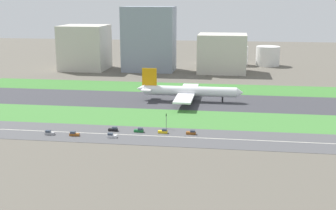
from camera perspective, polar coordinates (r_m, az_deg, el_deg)
ground_plane at (r=275.79m, az=-0.04°, el=0.56°), size 800.00×800.00×0.00m
runway at (r=275.78m, az=-0.04°, el=0.57°), size 280.00×46.00×0.10m
grass_median_north at (r=315.52m, az=1.04°, el=2.21°), size 280.00×36.00×0.10m
grass_median_south at (r=236.46m, az=-1.47°, el=-1.61°), size 280.00×36.00×0.10m
highway at (r=206.24m, az=-2.98°, el=-3.88°), size 280.00×28.00×0.10m
highway_centerline at (r=206.22m, az=-2.98°, el=-3.87°), size 266.00×0.50×0.01m
airliner at (r=273.02m, az=2.47°, el=1.76°), size 65.00×56.00×19.70m
car_0 at (r=204.51m, az=-7.16°, el=-3.87°), size 4.40×1.80×2.00m
car_2 at (r=207.83m, az=2.98°, el=-3.50°), size 4.40×1.80×2.00m
car_4 at (r=214.04m, az=-14.79°, el=-3.43°), size 4.40×1.80×2.00m
car_1 at (r=211.36m, az=-3.67°, el=-3.22°), size 4.40×1.80×2.00m
car_6 at (r=209.37m, az=-0.61°, el=-3.35°), size 4.40×1.80×2.00m
car_3 at (r=209.78m, az=-11.82°, el=-3.61°), size 4.40×1.80×2.00m
car_5 at (r=214.19m, az=-6.92°, el=-3.06°), size 4.40×1.80×2.00m
traffic_light at (r=216.01m, az=-0.23°, el=-1.89°), size 0.36×0.50×7.20m
terminal_building at (r=403.53m, az=-10.48°, el=7.18°), size 38.54×37.71×38.26m
hangar_building at (r=388.26m, az=-2.41°, el=8.35°), size 43.52×28.84×54.33m
office_tower at (r=382.87m, az=6.86°, el=6.52°), size 40.00×34.06×32.05m
fuel_tank_west at (r=429.08m, az=4.99°, el=6.22°), size 18.76×18.76×16.12m
fuel_tank_centre at (r=428.33m, az=8.90°, el=6.19°), size 17.50×17.50×17.43m
fuel_tank_east at (r=429.45m, az=12.51°, el=6.08°), size 21.74×21.74×17.88m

